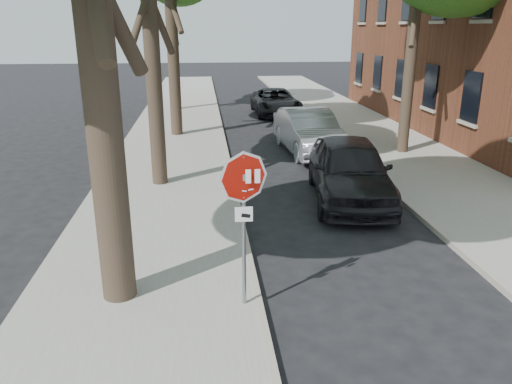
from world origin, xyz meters
TOP-DOWN VIEW (x-y plane):
  - ground at (0.00, 0.00)m, footprint 120.00×120.00m
  - sidewalk_left at (-2.50, 12.00)m, footprint 4.00×55.00m
  - sidewalk_right at (6.00, 12.00)m, footprint 4.00×55.00m
  - curb_left at (-0.45, 12.00)m, footprint 0.12×55.00m
  - curb_right at (3.95, 12.00)m, footprint 0.12×55.00m
  - stop_sign at (-0.70, -0.03)m, footprint 0.76×0.34m
  - car_a at (2.60, 5.29)m, footprint 2.63×5.16m
  - car_b at (2.60, 10.62)m, footprint 2.03×4.95m
  - car_d at (2.60, 19.13)m, footprint 2.32×4.93m

SIDE VIEW (x-z plane):
  - ground at x=0.00m, z-range 0.00..0.00m
  - sidewalk_left at x=-2.50m, z-range 0.00..0.12m
  - sidewalk_right at x=6.00m, z-range 0.00..0.12m
  - curb_left at x=-0.45m, z-range 0.00..0.13m
  - curb_right at x=3.95m, z-range 0.00..0.13m
  - car_d at x=2.60m, z-range 0.00..1.36m
  - car_b at x=2.60m, z-range 0.00..1.60m
  - car_a at x=2.60m, z-range 0.00..1.68m
  - stop_sign at x=-0.70m, z-range 0.64..3.25m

